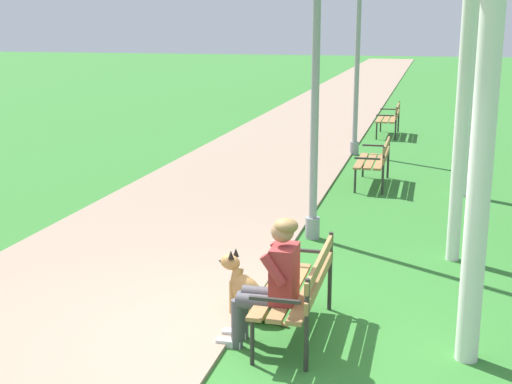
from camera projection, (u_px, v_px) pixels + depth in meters
The scene contains 9 objects.
ground_plane at pixel (249, 345), 6.55m from camera, with size 120.00×120.00×0.00m, color #33752D.
paved_path at pixel (347, 94), 29.64m from camera, with size 3.62×60.00×0.04m, color gray.
park_bench_near at pixel (301, 285), 6.63m from camera, with size 0.55×1.50×0.85m.
park_bench_mid at pixel (376, 158), 12.87m from camera, with size 0.55×1.50×0.85m.
park_bench_far at pixel (390, 117), 18.56m from camera, with size 0.55×1.50×0.85m.
person_seated_on_near_bench at pixel (273, 278), 6.37m from camera, with size 0.74×0.49×1.25m.
dog_shepherd at pixel (250, 294), 7.09m from camera, with size 0.81×0.41×0.71m.
lamp_post_near at pixel (316, 60), 9.23m from camera, with size 0.24×0.24×4.76m.
lamp_post_mid at pixel (358, 52), 15.47m from camera, with size 0.24×0.24×4.45m.
Camera 1 is at (1.54, -5.83, 2.94)m, focal length 49.10 mm.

